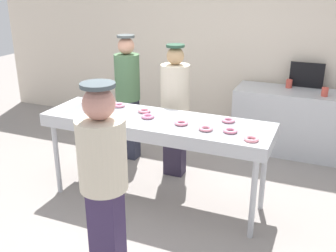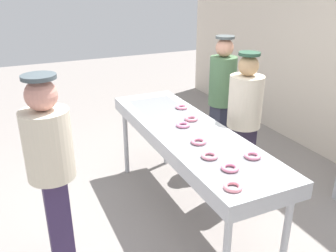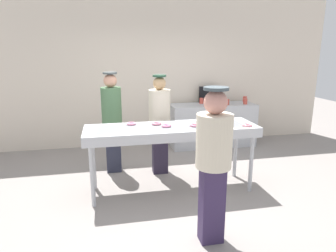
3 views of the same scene
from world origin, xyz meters
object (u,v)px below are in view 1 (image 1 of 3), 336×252
object	(u,v)px
strawberry_donut_4	(119,105)
paper_cup_1	(289,84)
strawberry_donut_3	(181,123)
strawberry_donut_1	(228,120)
worker_baker	(175,104)
strawberry_donut_7	(144,111)
strawberry_donut_2	(148,116)
fryer_conveyor	(156,125)
strawberry_donut_5	(252,139)
strawberry_donut_6	(206,129)
customer_waiting	(103,174)
menu_display	(307,75)
strawberry_donut_0	(230,131)
prep_counter	(300,123)
paper_cup_2	(325,92)
worker_assistant	(128,92)

from	to	relation	value
strawberry_donut_4	paper_cup_1	world-z (taller)	paper_cup_1
strawberry_donut_3	strawberry_donut_1	bearing A→B (deg)	31.96
worker_baker	strawberry_donut_4	bearing A→B (deg)	57.30
strawberry_donut_7	strawberry_donut_2	bearing A→B (deg)	-52.96
fryer_conveyor	worker_baker	size ratio (longest dim) A/B	1.49
strawberry_donut_2	paper_cup_1	bearing A→B (deg)	60.38
strawberry_donut_2	strawberry_donut_5	size ratio (longest dim) A/B	1.00
strawberry_donut_3	strawberry_donut_7	xyz separation A→B (m)	(-0.50, 0.20, 0.00)
strawberry_donut_6	worker_baker	xyz separation A→B (m)	(-0.63, 0.79, -0.06)
customer_waiting	menu_display	distance (m)	3.62
strawberry_donut_0	strawberry_donut_1	distance (m)	0.28
strawberry_donut_0	strawberry_donut_7	xyz separation A→B (m)	(-1.00, 0.21, 0.00)
fryer_conveyor	menu_display	world-z (taller)	menu_display
worker_baker	prep_counter	size ratio (longest dim) A/B	0.91
strawberry_donut_6	customer_waiting	xyz separation A→B (m)	(-0.43, -1.15, -0.02)
strawberry_donut_5	paper_cup_1	distance (m)	2.26
paper_cup_1	strawberry_donut_5	bearing A→B (deg)	-91.56
strawberry_donut_5	worker_baker	bearing A→B (deg)	140.98
strawberry_donut_2	worker_baker	world-z (taller)	worker_baker
strawberry_donut_4	strawberry_donut_5	size ratio (longest dim) A/B	1.00
paper_cup_2	strawberry_donut_2	bearing A→B (deg)	-132.31
worker_baker	prep_counter	distance (m)	1.90
worker_assistant	customer_waiting	bearing A→B (deg)	99.64
strawberry_donut_7	customer_waiting	world-z (taller)	customer_waiting
strawberry_donut_4	strawberry_donut_6	xyz separation A→B (m)	(1.12, -0.32, 0.00)
strawberry_donut_3	worker_assistant	distance (m)	1.46
worker_assistant	worker_baker	bearing A→B (deg)	149.81
strawberry_donut_5	prep_counter	bearing A→B (deg)	82.72
strawberry_donut_2	strawberry_donut_6	bearing A→B (deg)	-8.89
strawberry_donut_5	prep_counter	world-z (taller)	strawberry_donut_5
strawberry_donut_1	menu_display	world-z (taller)	menu_display
fryer_conveyor	worker_assistant	distance (m)	1.19
strawberry_donut_4	strawberry_donut_2	bearing A→B (deg)	-25.36
strawberry_donut_7	worker_baker	bearing A→B (deg)	75.16
prep_counter	strawberry_donut_1	bearing A→B (deg)	-108.70
prep_counter	strawberry_donut_5	bearing A→B (deg)	-97.28
strawberry_donut_3	strawberry_donut_5	size ratio (longest dim) A/B	1.00
customer_waiting	strawberry_donut_2	bearing A→B (deg)	115.16
fryer_conveyor	strawberry_donut_3	size ratio (longest dim) A/B	18.06
fryer_conveyor	paper_cup_1	size ratio (longest dim) A/B	20.77
strawberry_donut_3	strawberry_donut_2	bearing A→B (deg)	172.61
strawberry_donut_1	worker_assistant	xyz separation A→B (m)	(-1.52, 0.69, -0.05)
strawberry_donut_7	worker_assistant	distance (m)	0.96
strawberry_donut_7	paper_cup_2	world-z (taller)	paper_cup_2
strawberry_donut_5	strawberry_donut_0	bearing A→B (deg)	150.35
strawberry_donut_6	worker_baker	size ratio (longest dim) A/B	0.08
strawberry_donut_4	paper_cup_1	bearing A→B (deg)	48.44
strawberry_donut_4	strawberry_donut_6	size ratio (longest dim) A/B	1.00
prep_counter	paper_cup_2	bearing A→B (deg)	-24.70
strawberry_donut_6	paper_cup_1	distance (m)	2.23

